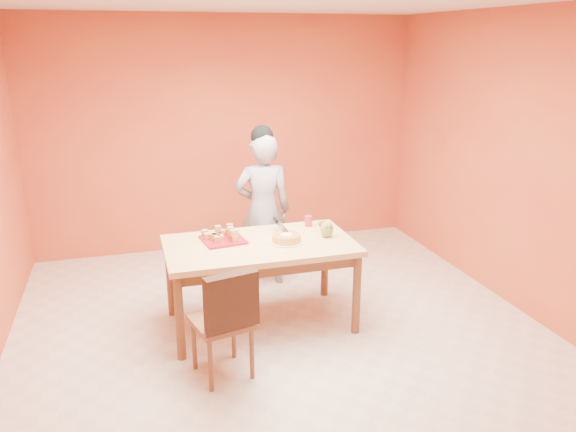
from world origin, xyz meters
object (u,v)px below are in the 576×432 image
object	(u,v)px
dining_chair	(222,320)
person	(263,210)
pastry_platter	(223,240)
sponge_cake	(286,238)
dining_table	(260,253)
red_dinner_plate	(220,238)
egg_ornament	(327,229)
checker_tin	(323,224)
magenta_glass	(308,221)

from	to	relation	value
dining_chair	person	size ratio (longest dim) A/B	0.57
pastry_platter	sponge_cake	xyz separation A→B (m)	(0.51, -0.19, 0.03)
dining_table	red_dinner_plate	size ratio (longest dim) A/B	7.11
dining_table	egg_ornament	world-z (taller)	egg_ornament
egg_ornament	dining_table	bearing A→B (deg)	172.29
dining_table	checker_tin	size ratio (longest dim) A/B	17.31
magenta_glass	checker_tin	distance (m)	0.15
egg_ornament	magenta_glass	world-z (taller)	egg_ornament
pastry_platter	red_dinner_plate	world-z (taller)	pastry_platter
person	dining_table	bearing A→B (deg)	80.50
pastry_platter	checker_tin	distance (m)	0.98
sponge_cake	pastry_platter	bearing A→B (deg)	159.65
red_dinner_plate	magenta_glass	world-z (taller)	magenta_glass
dining_chair	checker_tin	bearing A→B (deg)	27.89
sponge_cake	egg_ornament	xyz separation A→B (m)	(0.38, 0.03, 0.03)
person	pastry_platter	xyz separation A→B (m)	(-0.54, -0.73, -0.01)
dining_table	checker_tin	xyz separation A→B (m)	(0.68, 0.29, 0.11)
dining_table	pastry_platter	world-z (taller)	pastry_platter
dining_chair	person	world-z (taller)	person
dining_table	checker_tin	world-z (taller)	checker_tin
red_dinner_plate	magenta_glass	xyz separation A→B (m)	(0.84, 0.10, 0.04)
dining_chair	sponge_cake	size ratio (longest dim) A/B	3.56
magenta_glass	checker_tin	world-z (taller)	magenta_glass
person	sponge_cake	distance (m)	0.92
dining_table	egg_ornament	bearing A→B (deg)	-2.39
magenta_glass	dining_chair	bearing A→B (deg)	-134.59
dining_chair	magenta_glass	bearing A→B (deg)	32.33
dining_table	checker_tin	distance (m)	0.75
pastry_platter	magenta_glass	distance (m)	0.85
person	red_dinner_plate	world-z (taller)	person
dining_table	person	distance (m)	0.91
person	magenta_glass	bearing A→B (deg)	124.11
dining_table	sponge_cake	xyz separation A→B (m)	(0.22, -0.05, 0.13)
dining_table	dining_chair	xyz separation A→B (m)	(-0.46, -0.71, -0.21)
person	red_dinner_plate	size ratio (longest dim) A/B	6.89
magenta_glass	egg_ornament	bearing A→B (deg)	-80.43
pastry_platter	magenta_glass	xyz separation A→B (m)	(0.83, 0.18, 0.04)
dining_table	dining_chair	world-z (taller)	dining_chair
sponge_cake	person	bearing A→B (deg)	88.33
checker_tin	magenta_glass	bearing A→B (deg)	169.82
sponge_cake	checker_tin	world-z (taller)	sponge_cake
pastry_platter	magenta_glass	bearing A→B (deg)	11.93
dining_table	magenta_glass	bearing A→B (deg)	29.93
dining_chair	magenta_glass	world-z (taller)	dining_chair
person	pastry_platter	bearing A→B (deg)	60.19
pastry_platter	red_dinner_plate	distance (m)	0.07
person	sponge_cake	world-z (taller)	person
pastry_platter	egg_ornament	distance (m)	0.90
magenta_glass	red_dinner_plate	bearing A→B (deg)	-172.98
egg_ornament	magenta_glass	distance (m)	0.34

